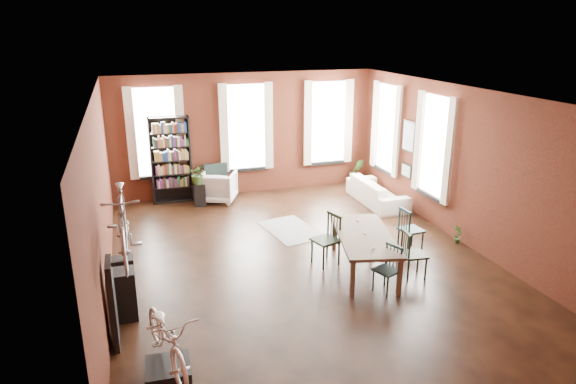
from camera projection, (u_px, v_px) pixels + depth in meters
name	position (u px, v px, depth m)	size (l,w,h in m)	color
room	(304.00, 145.00, 9.92)	(9.00, 9.04, 3.22)	black
dining_table	(364.00, 252.00, 9.45)	(0.95, 2.09, 0.71)	brown
dining_chair_a	(387.00, 270.00, 8.65)	(0.38, 0.38, 0.82)	#193637
dining_chair_b	(326.00, 240.00, 9.66)	(0.45, 0.45, 0.98)	black
dining_chair_c	(414.00, 254.00, 9.16)	(0.41, 0.41, 0.88)	black
dining_chair_d	(411.00, 230.00, 10.25)	(0.41, 0.41, 0.90)	#183435
bookshelf	(171.00, 160.00, 12.93)	(1.00, 0.32, 2.20)	black
white_armchair	(218.00, 185.00, 13.15)	(0.84, 0.79, 0.86)	silver
cream_sofa	(377.00, 188.00, 13.03)	(2.08, 0.61, 0.81)	beige
striped_rug	(291.00, 230.00, 11.41)	(0.98, 1.56, 0.01)	black
bike_trainer	(168.00, 370.00, 6.65)	(0.57, 0.57, 0.17)	black
bike_wall_rack	(113.00, 304.00, 7.14)	(0.16, 0.60, 1.30)	black
console_table	(123.00, 288.00, 8.06)	(0.40, 0.80, 0.80)	black
plant_stand	(200.00, 194.00, 12.89)	(0.29, 0.29, 0.57)	black
plant_by_sofa	(356.00, 179.00, 14.63)	(0.41, 0.75, 0.33)	#326227
plant_small	(457.00, 240.00, 10.70)	(0.21, 0.39, 0.14)	#356327
bicycle_floor	(165.00, 310.00, 6.37)	(0.56, 0.85, 1.61)	silver
bicycle_hung	(121.00, 201.00, 6.75)	(0.47, 1.00, 1.66)	#A5A8AD
plant_on_stand	(198.00, 176.00, 12.73)	(0.46, 0.51, 0.40)	#2E5020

